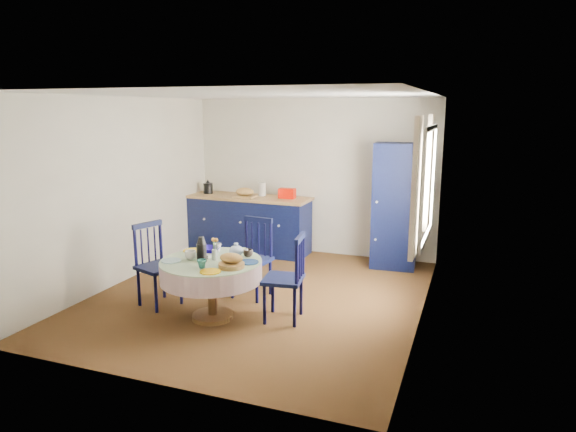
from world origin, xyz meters
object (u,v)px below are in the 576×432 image
chair_right (287,277)px  chair_far (253,257)px  dining_table (212,271)px  chair_left (157,264)px  cobalt_bowl (210,250)px  pantry_cabinet (395,206)px  kitchen_counter (249,223)px  mug_a (191,255)px  mug_b (202,264)px  mug_c (248,253)px  mug_d (217,247)px

chair_right → chair_far: bearing=-138.2°
dining_table → chair_right: (0.80, 0.26, -0.07)m
chair_left → cobalt_bowl: bearing=-57.4°
chair_right → pantry_cabinet: bearing=153.9°
dining_table → chair_right: bearing=17.8°
kitchen_counter → cobalt_bowl: kitchen_counter is taller
mug_a → mug_b: 0.35m
chair_far → chair_right: size_ratio=1.00×
chair_right → mug_b: 0.96m
dining_table → mug_c: size_ratio=10.37×
chair_far → mug_d: (-0.24, -0.48, 0.23)m
chair_far → mug_c: bearing=-64.1°
kitchen_counter → chair_far: size_ratio=2.11×
mug_c → cobalt_bowl: 0.51m
pantry_cabinet → chair_right: 2.58m
chair_right → mug_a: (-1.04, -0.30, 0.23)m
chair_far → chair_right: bearing=-34.0°
chair_right → cobalt_bowl: size_ratio=4.30×
mug_a → mug_b: bearing=-39.7°
pantry_cabinet → mug_b: bearing=-121.7°
dining_table → cobalt_bowl: (-0.19, 0.31, 0.14)m
pantry_cabinet → mug_c: size_ratio=16.71×
dining_table → pantry_cabinet: bearing=58.9°
mug_b → pantry_cabinet: bearing=61.7°
mug_a → chair_right: bearing=16.1°
kitchen_counter → mug_d: 2.46m
mug_d → mug_c: bearing=-10.8°
mug_a → chair_left: bearing=161.2°
kitchen_counter → mug_b: size_ratio=21.27×
chair_far → mug_a: (-0.36, -0.88, 0.23)m
kitchen_counter → mug_b: (0.82, -2.98, 0.25)m
mug_c → mug_d: bearing=169.2°
dining_table → cobalt_bowl: dining_table is taller
mug_a → mug_c: 0.65m
chair_far → chair_left: bearing=-138.3°
dining_table → mug_a: size_ratio=8.84×
pantry_cabinet → mug_c: 2.72m
chair_far → cobalt_bowl: (-0.31, -0.53, 0.21)m
kitchen_counter → dining_table: 2.83m
pantry_cabinet → chair_far: bearing=-132.6°
mug_b → mug_c: mug_b is taller
pantry_cabinet → mug_c: (-1.29, -2.38, -0.20)m
chair_right → kitchen_counter: bearing=-154.6°
chair_left → chair_right: 1.64m
chair_far → mug_a: 0.98m
chair_left → chair_right: chair_left is taller
mug_d → pantry_cabinet: bearing=53.1°
dining_table → mug_b: size_ratio=11.73×
chair_far → mug_c: size_ratio=8.93×
chair_right → mug_d: chair_right is taller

